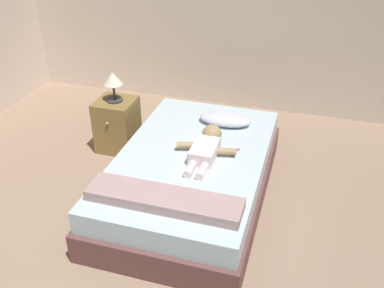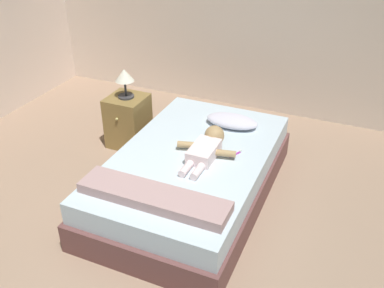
{
  "view_description": "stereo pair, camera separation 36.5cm",
  "coord_description": "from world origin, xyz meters",
  "views": [
    {
      "loc": [
        0.71,
        -2.03,
        2.43
      ],
      "look_at": [
        -0.2,
        0.97,
        0.55
      ],
      "focal_mm": 40.36,
      "sensor_mm": 36.0,
      "label": 1
    },
    {
      "loc": [
        1.05,
        -1.91,
        2.43
      ],
      "look_at": [
        -0.2,
        0.97,
        0.55
      ],
      "focal_mm": 40.36,
      "sensor_mm": 36.0,
      "label": 2
    }
  ],
  "objects": [
    {
      "name": "toothbrush",
      "position": [
        0.15,
        1.11,
        0.46
      ],
      "size": [
        0.07,
        0.13,
        0.02
      ],
      "color": "#AD31A8",
      "rests_on": "bed"
    },
    {
      "name": "baby",
      "position": [
        -0.08,
        1.02,
        0.51
      ],
      "size": [
        0.53,
        0.68,
        0.18
      ],
      "color": "white",
      "rests_on": "bed"
    },
    {
      "name": "ground_plane",
      "position": [
        0.0,
        0.0,
        0.0
      ],
      "size": [
        8.0,
        8.0,
        0.0
      ],
      "primitive_type": "plane",
      "color": "#9C7E66"
    },
    {
      "name": "pillow",
      "position": [
        -0.05,
        1.58,
        0.5
      ],
      "size": [
        0.5,
        0.26,
        0.11
      ],
      "color": "silver",
      "rests_on": "bed"
    },
    {
      "name": "nightstand",
      "position": [
        -1.19,
        1.55,
        0.28
      ],
      "size": [
        0.39,
        0.42,
        0.55
      ],
      "color": "olive",
      "rests_on": "ground_plane"
    },
    {
      "name": "lamp",
      "position": [
        -1.19,
        1.55,
        0.77
      ],
      "size": [
        0.19,
        0.19,
        0.31
      ],
      "color": "#333338",
      "rests_on": "nightstand"
    },
    {
      "name": "blanket",
      "position": [
        -0.2,
        0.26,
        0.49
      ],
      "size": [
        1.15,
        0.27,
        0.08
      ],
      "color": "#AD8A8A",
      "rests_on": "bed"
    },
    {
      "name": "bed",
      "position": [
        -0.2,
        0.97,
        0.22
      ],
      "size": [
        1.28,
        2.09,
        0.45
      ],
      "color": "brown",
      "rests_on": "ground_plane"
    }
  ]
}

